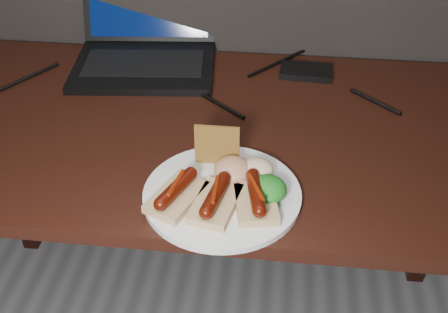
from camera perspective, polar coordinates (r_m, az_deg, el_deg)
desk at (r=1.27m, az=-2.50°, el=-0.02°), size 1.40×0.70×0.75m
laptop at (r=1.47m, az=-7.95°, el=11.65°), size 0.38×0.37×0.25m
hard_drive at (r=1.42m, az=8.32°, el=8.55°), size 0.13×0.09×0.02m
desk_cables at (r=1.36m, az=-1.20°, el=7.47°), size 0.95×0.36×0.01m
plate at (r=1.02m, az=-0.19°, el=-3.87°), size 0.33×0.33×0.01m
bread_sausage_left at (r=0.99m, az=-4.85°, el=-3.75°), size 0.11×0.13×0.04m
bread_sausage_center at (r=0.98m, az=-0.87°, el=-4.43°), size 0.09×0.13×0.04m
bread_sausage_right at (r=0.98m, az=3.24°, el=-4.17°), size 0.09×0.13×0.04m
crispbread at (r=1.06m, az=-0.71°, el=1.16°), size 0.08×0.01×0.08m
salad_greens at (r=1.00m, az=4.42°, el=-3.30°), size 0.07×0.07×0.04m
salsa_mound at (r=1.04m, az=0.93°, el=-1.34°), size 0.07×0.07×0.04m
coleslaw_mound at (r=1.04m, az=3.33°, el=-1.38°), size 0.06×0.06×0.04m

